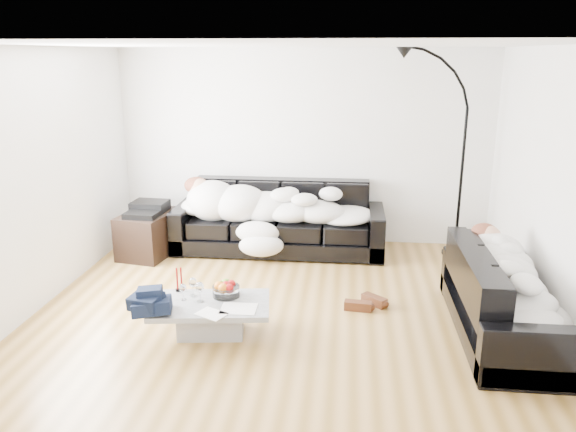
# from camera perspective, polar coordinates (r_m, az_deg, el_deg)

# --- Properties ---
(ground) EXTENTS (5.00, 5.00, 0.00)m
(ground) POSITION_cam_1_polar(r_m,az_deg,el_deg) (5.87, -0.32, -9.29)
(ground) COLOR olive
(ground) RESTS_ON ground
(wall_back) EXTENTS (5.00, 0.02, 2.60)m
(wall_back) POSITION_cam_1_polar(r_m,az_deg,el_deg) (7.63, 1.59, 6.96)
(wall_back) COLOR silver
(wall_back) RESTS_ON ground
(wall_left) EXTENTS (0.02, 4.50, 2.60)m
(wall_left) POSITION_cam_1_polar(r_m,az_deg,el_deg) (6.23, -23.88, 3.46)
(wall_left) COLOR silver
(wall_left) RESTS_ON ground
(wall_right) EXTENTS (0.02, 4.50, 2.60)m
(wall_right) POSITION_cam_1_polar(r_m,az_deg,el_deg) (5.72, 25.39, 2.25)
(wall_right) COLOR silver
(wall_right) RESTS_ON ground
(ceiling) EXTENTS (5.00, 5.00, 0.00)m
(ceiling) POSITION_cam_1_polar(r_m,az_deg,el_deg) (5.30, -0.37, 17.01)
(ceiling) COLOR white
(ceiling) RESTS_ON ground
(sofa_back) EXTENTS (2.73, 0.95, 0.89)m
(sofa_back) POSITION_cam_1_polar(r_m,az_deg,el_deg) (7.37, -0.93, -0.18)
(sofa_back) COLOR black
(sofa_back) RESTS_ON ground
(sofa_right) EXTENTS (0.84, 1.95, 0.79)m
(sofa_right) POSITION_cam_1_polar(r_m,az_deg,el_deg) (5.56, 21.21, -7.49)
(sofa_right) COLOR black
(sofa_right) RESTS_ON ground
(sleeper_back) EXTENTS (2.31, 0.80, 0.46)m
(sleeper_back) POSITION_cam_1_polar(r_m,az_deg,el_deg) (7.27, -0.99, 1.26)
(sleeper_back) COLOR silver
(sleeper_back) RESTS_ON sofa_back
(sleeper_right) EXTENTS (0.71, 1.67, 0.41)m
(sleeper_right) POSITION_cam_1_polar(r_m,az_deg,el_deg) (5.48, 21.45, -5.28)
(sleeper_right) COLOR silver
(sleeper_right) RESTS_ON sofa_right
(teal_cushion) EXTENTS (0.42, 0.38, 0.20)m
(teal_cushion) POSITION_cam_1_polar(r_m,az_deg,el_deg) (5.98, 19.55, -2.33)
(teal_cushion) COLOR #0F636E
(teal_cushion) RESTS_ON sofa_right
(coffee_table) EXTENTS (1.16, 0.77, 0.32)m
(coffee_table) POSITION_cam_1_polar(r_m,az_deg,el_deg) (5.35, -7.83, -10.25)
(coffee_table) COLOR #939699
(coffee_table) RESTS_ON ground
(fruit_bowl) EXTENTS (0.27, 0.27, 0.16)m
(fruit_bowl) POSITION_cam_1_polar(r_m,az_deg,el_deg) (5.36, -6.31, -7.30)
(fruit_bowl) COLOR white
(fruit_bowl) RESTS_ON coffee_table
(wine_glass_a) EXTENTS (0.10, 0.10, 0.18)m
(wine_glass_a) POSITION_cam_1_polar(r_m,az_deg,el_deg) (5.41, -9.64, -7.12)
(wine_glass_a) COLOR white
(wine_glass_a) RESTS_ON coffee_table
(wine_glass_b) EXTENTS (0.08, 0.08, 0.16)m
(wine_glass_b) POSITION_cam_1_polar(r_m,az_deg,el_deg) (5.34, -10.61, -7.61)
(wine_glass_b) COLOR white
(wine_glass_b) RESTS_ON coffee_table
(wine_glass_c) EXTENTS (0.08, 0.08, 0.19)m
(wine_glass_c) POSITION_cam_1_polar(r_m,az_deg,el_deg) (5.28, -8.94, -7.64)
(wine_glass_c) COLOR white
(wine_glass_c) RESTS_ON coffee_table
(candle_left) EXTENTS (0.05, 0.05, 0.24)m
(candle_left) POSITION_cam_1_polar(r_m,az_deg,el_deg) (5.52, -11.19, -6.38)
(candle_left) COLOR maroon
(candle_left) RESTS_ON coffee_table
(candle_right) EXTENTS (0.05, 0.05, 0.23)m
(candle_right) POSITION_cam_1_polar(r_m,az_deg,el_deg) (5.54, -10.79, -6.31)
(candle_right) COLOR maroon
(candle_right) RESTS_ON coffee_table
(newspaper_a) EXTENTS (0.33, 0.25, 0.01)m
(newspaper_a) POSITION_cam_1_polar(r_m,az_deg,el_deg) (5.13, -5.04, -9.33)
(newspaper_a) COLOR silver
(newspaper_a) RESTS_ON coffee_table
(newspaper_b) EXTENTS (0.31, 0.28, 0.01)m
(newspaper_b) POSITION_cam_1_polar(r_m,az_deg,el_deg) (5.06, -7.78, -9.79)
(newspaper_b) COLOR silver
(newspaper_b) RESTS_ON coffee_table
(navy_jacket) EXTENTS (0.37, 0.31, 0.18)m
(navy_jacket) POSITION_cam_1_polar(r_m,az_deg,el_deg) (5.15, -13.61, -7.65)
(navy_jacket) COLOR black
(navy_jacket) RESTS_ON coffee_table
(shoes) EXTENTS (0.55, 0.47, 0.11)m
(shoes) POSITION_cam_1_polar(r_m,az_deg,el_deg) (5.90, 7.90, -8.72)
(shoes) COLOR #472311
(shoes) RESTS_ON ground
(av_cabinet) EXTENTS (0.70, 0.90, 0.56)m
(av_cabinet) POSITION_cam_1_polar(r_m,az_deg,el_deg) (7.48, -13.92, -1.76)
(av_cabinet) COLOR black
(av_cabinet) RESTS_ON ground
(stereo) EXTENTS (0.46, 0.37, 0.13)m
(stereo) POSITION_cam_1_polar(r_m,az_deg,el_deg) (7.38, -14.10, 0.78)
(stereo) COLOR black
(stereo) RESTS_ON av_cabinet
(floor_lamp) EXTENTS (0.91, 0.60, 2.31)m
(floor_lamp) POSITION_cam_1_polar(r_m,az_deg,el_deg) (7.38, 17.28, 4.78)
(floor_lamp) COLOR black
(floor_lamp) RESTS_ON ground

